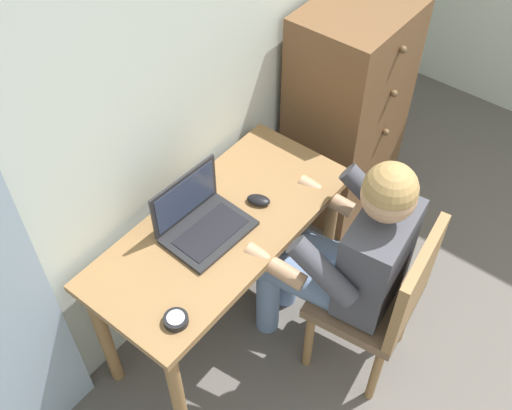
% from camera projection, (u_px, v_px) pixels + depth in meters
% --- Properties ---
extents(wall_back, '(4.80, 0.05, 2.50)m').
position_uv_depth(wall_back, '(193.00, 58.00, 2.37)').
color(wall_back, silver).
rests_on(wall_back, ground_plane).
extents(desk, '(1.19, 0.53, 0.73)m').
position_uv_depth(desk, '(223.00, 243.00, 2.57)').
color(desk, olive).
rests_on(desk, ground_plane).
extents(dresser, '(0.57, 0.47, 1.20)m').
position_uv_depth(dresser, '(347.00, 114.00, 3.16)').
color(dresser, brown).
rests_on(dresser, ground_plane).
extents(chair, '(0.47, 0.45, 0.89)m').
position_uv_depth(chair, '(382.00, 298.00, 2.52)').
color(chair, brown).
rests_on(chair, ground_plane).
extents(person_seated, '(0.58, 0.61, 1.21)m').
position_uv_depth(person_seated, '(347.00, 252.00, 2.45)').
color(person_seated, '#6B84AD').
rests_on(person_seated, ground_plane).
extents(laptop, '(0.35, 0.27, 0.24)m').
position_uv_depth(laptop, '(201.00, 220.00, 2.42)').
color(laptop, '#232326').
rests_on(laptop, desk).
extents(computer_mouse, '(0.09, 0.12, 0.03)m').
position_uv_depth(computer_mouse, '(259.00, 200.00, 2.54)').
color(computer_mouse, black).
rests_on(computer_mouse, desk).
extents(desk_clock, '(0.09, 0.09, 0.03)m').
position_uv_depth(desk_clock, '(176.00, 320.00, 2.16)').
color(desk_clock, black).
rests_on(desk_clock, desk).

